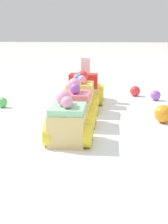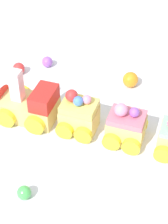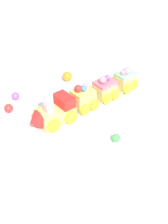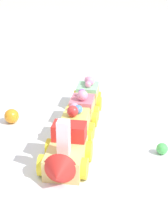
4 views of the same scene
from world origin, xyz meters
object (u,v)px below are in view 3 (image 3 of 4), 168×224
(cake_train_locomotive, at_px, (52,114))
(cake_car_mint, at_px, (125,80))
(gumball_purple, at_px, (15,96))
(cake_car_lemon, at_px, (83,99))
(gumball_red, at_px, (9,108))
(gumball_green, at_px, (116,138))
(cake_car_strawberry, at_px, (104,89))
(gumball_orange, at_px, (67,76))

(cake_train_locomotive, bearing_deg, cake_car_mint, 179.95)
(cake_train_locomotive, height_order, gumball_purple, cake_train_locomotive)
(cake_car_lemon, height_order, cake_car_mint, cake_car_lemon)
(cake_car_lemon, xyz_separation_m, gumball_red, (0.17, -0.11, -0.02))
(cake_train_locomotive, xyz_separation_m, gumball_green, (-0.08, 0.16, -0.02))
(gumball_green, xyz_separation_m, gumball_purple, (0.10, -0.31, 0.00))
(cake_car_mint, bearing_deg, gumball_red, -18.65)
(gumball_red, bearing_deg, cake_car_mint, 162.29)
(cake_train_locomotive, xyz_separation_m, gumball_red, (0.07, -0.11, -0.01))
(gumball_green, height_order, gumball_red, gumball_red)
(gumball_purple, bearing_deg, gumball_green, 108.07)
(cake_train_locomotive, distance_m, gumball_purple, 0.15)
(cake_car_strawberry, relative_size, gumball_orange, 2.46)
(cake_car_lemon, distance_m, cake_car_strawberry, 0.08)
(cake_car_lemon, relative_size, cake_car_strawberry, 1.03)
(cake_car_lemon, bearing_deg, gumball_red, -33.59)
(cake_train_locomotive, xyz_separation_m, cake_car_strawberry, (-0.18, -0.00, 0.00))
(cake_car_lemon, relative_size, gumball_green, 3.71)
(cake_train_locomotive, relative_size, cake_car_mint, 1.74)
(cake_car_lemon, distance_m, gumball_red, 0.20)
(cake_train_locomotive, relative_size, gumball_purple, 5.55)
(cake_train_locomotive, bearing_deg, cake_car_lemon, -179.95)
(cake_car_lemon, bearing_deg, gumball_orange, -110.92)
(cake_train_locomotive, distance_m, cake_car_mint, 0.26)
(gumball_green, xyz_separation_m, gumball_red, (0.14, -0.27, 0.00))
(cake_car_lemon, relative_size, gumball_red, 3.16)
(cake_car_lemon, height_order, gumball_red, cake_car_lemon)
(cake_train_locomotive, xyz_separation_m, cake_car_lemon, (-0.10, -0.00, 0.00))
(cake_car_strawberry, xyz_separation_m, gumball_red, (0.25, -0.11, -0.01))
(cake_car_mint, bearing_deg, cake_car_lemon, -0.12)
(gumball_green, relative_size, gumball_orange, 0.68)
(cake_car_lemon, xyz_separation_m, gumball_green, (0.02, 0.16, -0.02))
(cake_car_strawberry, height_order, gumball_purple, cake_car_strawberry)
(cake_car_mint, bearing_deg, cake_car_strawberry, -0.10)
(cake_car_mint, bearing_deg, gumball_green, 39.81)
(cake_train_locomotive, distance_m, gumball_orange, 0.21)
(cake_train_locomotive, relative_size, cake_car_strawberry, 1.67)
(cake_car_strawberry, height_order, gumball_orange, cake_car_strawberry)
(cake_car_strawberry, bearing_deg, cake_car_lemon, -0.13)
(gumball_red, xyz_separation_m, gumball_purple, (-0.04, -0.04, -0.00))
(gumball_orange, height_order, gumball_purple, gumball_orange)
(cake_car_strawberry, bearing_deg, gumball_green, 55.99)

